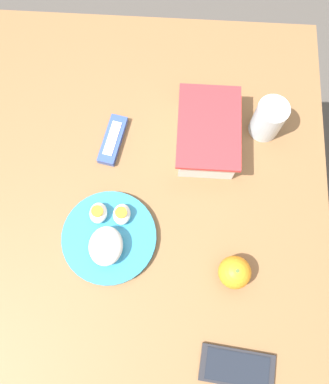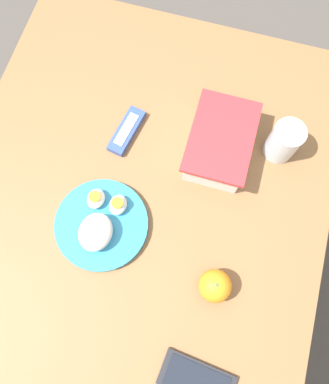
# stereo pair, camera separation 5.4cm
# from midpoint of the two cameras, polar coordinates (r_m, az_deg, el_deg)

# --- Properties ---
(ground_plane) EXTENTS (10.00, 10.00, 0.00)m
(ground_plane) POSITION_cam_midpoint_polar(r_m,az_deg,el_deg) (1.60, -1.60, -9.70)
(ground_plane) COLOR #4C4742
(table) EXTENTS (1.15, 0.88, 0.74)m
(table) POSITION_cam_midpoint_polar(r_m,az_deg,el_deg) (0.96, -2.65, -4.91)
(table) COLOR brown
(table) RESTS_ON ground_plane
(food_container) EXTENTS (0.21, 0.14, 0.08)m
(food_container) POSITION_cam_midpoint_polar(r_m,az_deg,el_deg) (0.90, 10.08, 7.04)
(food_container) COLOR white
(food_container) RESTS_ON table
(orange_fruit) EXTENTS (0.07, 0.07, 0.07)m
(orange_fruit) POSITION_cam_midpoint_polar(r_m,az_deg,el_deg) (0.82, 9.63, -14.12)
(orange_fruit) COLOR orange
(orange_fruit) RESTS_ON table
(rice_plate) EXTENTS (0.21, 0.21, 0.07)m
(rice_plate) POSITION_cam_midpoint_polar(r_m,az_deg,el_deg) (0.85, -7.95, -5.08)
(rice_plate) COLOR teal
(rice_plate) RESTS_ON table
(candy_bar) EXTENTS (0.13, 0.06, 0.02)m
(candy_bar) POSITION_cam_midpoint_polar(r_m,az_deg,el_deg) (0.94, -4.15, 9.11)
(candy_bar) COLOR #334C9E
(candy_bar) RESTS_ON table
(cell_phone) EXTENTS (0.09, 0.16, 0.01)m
(cell_phone) POSITION_cam_midpoint_polar(r_m,az_deg,el_deg) (0.86, 6.93, -26.77)
(cell_phone) COLOR #232328
(cell_phone) RESTS_ON table
(drinking_glass) EXTENTS (0.07, 0.07, 0.10)m
(drinking_glass) POSITION_cam_midpoint_polar(r_m,az_deg,el_deg) (0.93, 19.32, 7.12)
(drinking_glass) COLOR silver
(drinking_glass) RESTS_ON table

